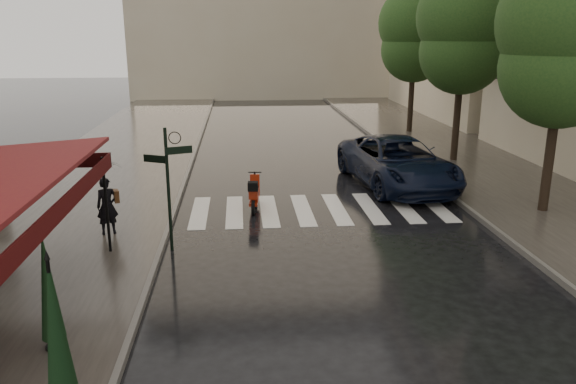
{
  "coord_description": "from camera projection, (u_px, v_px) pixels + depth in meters",
  "views": [
    {
      "loc": [
        0.56,
        -10.36,
        5.27
      ],
      "look_at": [
        1.74,
        3.15,
        1.4
      ],
      "focal_mm": 35.0,
      "sensor_mm": 36.0,
      "label": 1
    }
  ],
  "objects": [
    {
      "name": "tree_mid",
      "position": [
        465.0,
        24.0,
        22.08
      ],
      "size": [
        3.8,
        3.8,
        8.34
      ],
      "color": "black",
      "rests_on": "sidewalk_far"
    },
    {
      "name": "curb_far",
      "position": [
        406.0,
        161.0,
        23.42
      ],
      "size": [
        0.12,
        60.0,
        0.16
      ],
      "primitive_type": "cube",
      "color": "#595651",
      "rests_on": "ground"
    },
    {
      "name": "tree_far",
      "position": [
        415.0,
        28.0,
        28.84
      ],
      "size": [
        3.8,
        3.8,
        8.16
      ],
      "color": "black",
      "rests_on": "sidewalk_far"
    },
    {
      "name": "scooter",
      "position": [
        254.0,
        194.0,
        17.17
      ],
      "size": [
        0.47,
        1.6,
        1.05
      ],
      "rotation": [
        0.0,
        0.0,
        -0.09
      ],
      "color": "black",
      "rests_on": "ground"
    },
    {
      "name": "parked_car",
      "position": [
        397.0,
        162.0,
        19.81
      ],
      "size": [
        3.58,
        6.42,
        1.7
      ],
      "primitive_type": "imported",
      "rotation": [
        0.0,
        0.0,
        0.13
      ],
      "color": "black",
      "rests_on": "ground"
    },
    {
      "name": "parasol_back",
      "position": [
        48.0,
        287.0,
        9.21
      ],
      "size": [
        0.39,
        0.39,
        2.1
      ],
      "color": "black",
      "rests_on": "sidewalk_near"
    },
    {
      "name": "signpost",
      "position": [
        168.0,
        179.0,
        13.59
      ],
      "size": [
        1.17,
        0.29,
        3.1
      ],
      "color": "black",
      "rests_on": "ground"
    },
    {
      "name": "pedestrian_with_umbrella",
      "position": [
        105.0,
        176.0,
        14.49
      ],
      "size": [
        1.15,
        1.16,
        2.37
      ],
      "rotation": [
        0.0,
        0.0,
        0.34
      ],
      "color": "black",
      "rests_on": "sidewalk_near"
    },
    {
      "name": "tree_near",
      "position": [
        566.0,
        30.0,
        15.45
      ],
      "size": [
        3.8,
        3.8,
        7.99
      ],
      "color": "black",
      "rests_on": "sidewalk_far"
    },
    {
      "name": "sidewalk_far",
      "position": [
        470.0,
        160.0,
        23.66
      ],
      "size": [
        5.5,
        60.0,
        0.12
      ],
      "primitive_type": "cube",
      "color": "#38332D",
      "rests_on": "ground"
    },
    {
      "name": "parasol_front",
      "position": [
        59.0,
        353.0,
        6.69
      ],
      "size": [
        0.49,
        0.49,
        2.73
      ],
      "color": "black",
      "rests_on": "sidewalk_near"
    },
    {
      "name": "crosswalk",
      "position": [
        320.0,
        209.0,
        17.32
      ],
      "size": [
        7.85,
        3.2,
        0.01
      ],
      "color": "silver",
      "rests_on": "ground"
    },
    {
      "name": "curb_near",
      "position": [
        191.0,
        166.0,
        22.68
      ],
      "size": [
        0.12,
        60.0,
        0.16
      ],
      "primitive_type": "cube",
      "color": "#595651",
      "rests_on": "ground"
    },
    {
      "name": "ground",
      "position": [
        216.0,
        303.0,
        11.32
      ],
      "size": [
        120.0,
        120.0,
        0.0
      ],
      "primitive_type": "plane",
      "color": "black",
      "rests_on": "ground"
    },
    {
      "name": "sidewalk_near",
      "position": [
        114.0,
        167.0,
        22.43
      ],
      "size": [
        6.0,
        60.0,
        0.12
      ],
      "primitive_type": "cube",
      "color": "#38332D",
      "rests_on": "ground"
    }
  ]
}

